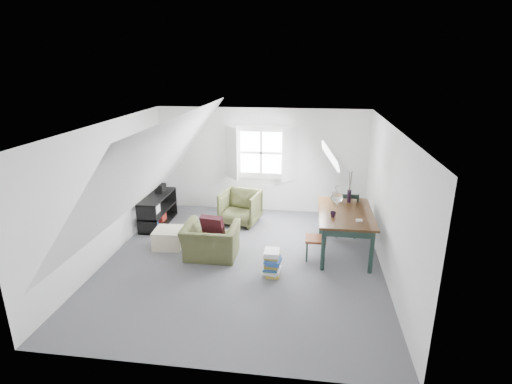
# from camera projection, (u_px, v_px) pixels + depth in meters

# --- Properties ---
(floor) EXTENTS (5.50, 5.50, 0.00)m
(floor) POSITION_uv_depth(u_px,v_px,m) (243.00, 261.00, 7.38)
(floor) COLOR #535459
(floor) RESTS_ON ground
(ceiling) EXTENTS (5.50, 5.50, 0.00)m
(ceiling) POSITION_uv_depth(u_px,v_px,m) (241.00, 126.00, 6.59)
(ceiling) COLOR white
(ceiling) RESTS_ON wall_back
(wall_back) EXTENTS (5.00, 0.00, 5.00)m
(wall_back) POSITION_uv_depth(u_px,v_px,m) (261.00, 161.00, 9.57)
(wall_back) COLOR white
(wall_back) RESTS_ON ground
(wall_front) EXTENTS (5.00, 0.00, 5.00)m
(wall_front) POSITION_uv_depth(u_px,v_px,m) (201.00, 278.00, 4.40)
(wall_front) COLOR white
(wall_front) RESTS_ON ground
(wall_left) EXTENTS (0.00, 5.50, 5.50)m
(wall_left) POSITION_uv_depth(u_px,v_px,m) (108.00, 191.00, 7.30)
(wall_left) COLOR white
(wall_left) RESTS_ON ground
(wall_right) EXTENTS (0.00, 5.50, 5.50)m
(wall_right) POSITION_uv_depth(u_px,v_px,m) (390.00, 204.00, 6.67)
(wall_right) COLOR white
(wall_right) RESTS_ON ground
(slope_left) EXTENTS (3.19, 5.50, 4.48)m
(slope_left) POSITION_uv_depth(u_px,v_px,m) (155.00, 165.00, 7.02)
(slope_left) COLOR white
(slope_left) RESTS_ON wall_left
(slope_right) EXTENTS (3.19, 5.50, 4.48)m
(slope_right) POSITION_uv_depth(u_px,v_px,m) (334.00, 172.00, 6.62)
(slope_right) COLOR white
(slope_right) RESTS_ON wall_right
(dormer_window) EXTENTS (1.71, 0.35, 1.30)m
(dormer_window) POSITION_uv_depth(u_px,v_px,m) (261.00, 153.00, 9.44)
(dormer_window) COLOR white
(dormer_window) RESTS_ON wall_back
(skylight) EXTENTS (0.35, 0.75, 0.47)m
(skylight) POSITION_uv_depth(u_px,v_px,m) (330.00, 156.00, 7.86)
(skylight) COLOR white
(skylight) RESTS_ON slope_right
(armchair_near) EXTENTS (1.00, 0.87, 0.65)m
(armchair_near) POSITION_uv_depth(u_px,v_px,m) (212.00, 257.00, 7.55)
(armchair_near) COLOR #454825
(armchair_near) RESTS_ON floor
(armchair_far) EXTENTS (0.95, 0.97, 0.75)m
(armchair_far) POSITION_uv_depth(u_px,v_px,m) (241.00, 223.00, 9.13)
(armchair_far) COLOR #454825
(armchair_far) RESTS_ON floor
(throw_pillow) EXTENTS (0.46, 0.31, 0.44)m
(throw_pillow) POSITION_uv_depth(u_px,v_px,m) (213.00, 226.00, 7.51)
(throw_pillow) COLOR #3D101A
(throw_pillow) RESTS_ON armchair_near
(ottoman) EXTENTS (0.58, 0.58, 0.37)m
(ottoman) POSITION_uv_depth(u_px,v_px,m) (169.00, 238.00, 7.91)
(ottoman) COLOR beige
(ottoman) RESTS_ON floor
(dining_table) EXTENTS (1.00, 1.67, 0.84)m
(dining_table) POSITION_uv_depth(u_px,v_px,m) (345.00, 217.00, 7.51)
(dining_table) COLOR #331F10
(dining_table) RESTS_ON floor
(demijohn) EXTENTS (0.24, 0.24, 0.34)m
(demijohn) POSITION_uv_depth(u_px,v_px,m) (337.00, 197.00, 7.87)
(demijohn) COLOR silver
(demijohn) RESTS_ON dining_table
(vase_twigs) EXTENTS (0.08, 0.09, 0.64)m
(vase_twigs) POSITION_uv_depth(u_px,v_px,m) (349.00, 195.00, 7.93)
(vase_twigs) COLOR black
(vase_twigs) RESTS_ON dining_table
(cup) EXTENTS (0.13, 0.13, 0.10)m
(cup) POSITION_uv_depth(u_px,v_px,m) (333.00, 217.00, 7.22)
(cup) COLOR black
(cup) RESTS_ON dining_table
(paper_box) EXTENTS (0.11, 0.08, 0.04)m
(paper_box) POSITION_uv_depth(u_px,v_px,m) (359.00, 220.00, 7.02)
(paper_box) COLOR white
(paper_box) RESTS_ON dining_table
(dining_chair_far) EXTENTS (0.46, 0.46, 0.98)m
(dining_chair_far) POSITION_uv_depth(u_px,v_px,m) (347.00, 213.00, 8.31)
(dining_chair_far) COLOR maroon
(dining_chair_far) RESTS_ON floor
(dining_chair_near) EXTENTS (0.37, 0.37, 0.80)m
(dining_chair_near) POSITION_uv_depth(u_px,v_px,m) (317.00, 238.00, 7.35)
(dining_chair_near) COLOR maroon
(dining_chair_near) RESTS_ON floor
(media_shelf) EXTENTS (0.44, 1.32, 0.67)m
(media_shelf) POSITION_uv_depth(u_px,v_px,m) (157.00, 212.00, 8.95)
(media_shelf) COLOR black
(media_shelf) RESTS_ON floor
(electronics_box) EXTENTS (0.20, 0.26, 0.20)m
(electronics_box) POSITION_uv_depth(u_px,v_px,m) (161.00, 188.00, 9.09)
(electronics_box) COLOR black
(electronics_box) RESTS_ON media_shelf
(magazine_stack) EXTENTS (0.33, 0.40, 0.45)m
(magazine_stack) POSITION_uv_depth(u_px,v_px,m) (272.00, 263.00, 6.85)
(magazine_stack) COLOR #B29933
(magazine_stack) RESTS_ON floor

